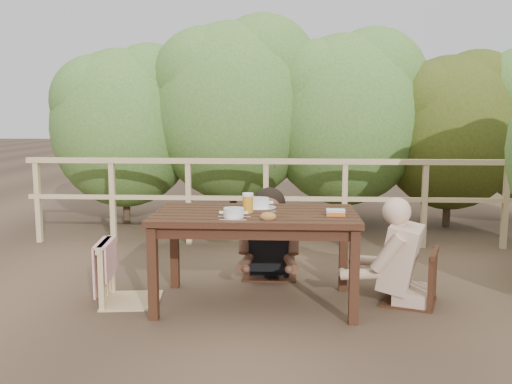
# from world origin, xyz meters

# --- Properties ---
(ground) EXTENTS (60.00, 60.00, 0.00)m
(ground) POSITION_xyz_m (0.00, 0.00, 0.00)
(ground) COLOR brown
(ground) RESTS_ON ground
(table) EXTENTS (1.58, 0.89, 0.73)m
(table) POSITION_xyz_m (0.00, 0.00, 0.37)
(table) COLOR black
(table) RESTS_ON ground
(chair_left) EXTENTS (0.52, 0.52, 0.95)m
(chair_left) POSITION_xyz_m (-1.01, -0.01, 0.47)
(chair_left) COLOR tan
(chair_left) RESTS_ON ground
(chair_far) EXTENTS (0.50, 0.50, 0.99)m
(chair_far) POSITION_xyz_m (0.09, 0.79, 0.50)
(chair_far) COLOR black
(chair_far) RESTS_ON ground
(chair_right) EXTENTS (0.54, 0.54, 0.85)m
(chair_right) POSITION_xyz_m (1.24, 0.11, 0.42)
(chair_right) COLOR black
(chair_right) RESTS_ON ground
(woman) EXTENTS (0.53, 0.65, 1.30)m
(woman) POSITION_xyz_m (0.09, 0.81, 0.65)
(woman) COLOR black
(woman) RESTS_ON ground
(diner_right) EXTENTS (0.84, 0.76, 1.40)m
(diner_right) POSITION_xyz_m (1.27, 0.11, 0.70)
(diner_right) COLOR tan
(diner_right) RESTS_ON ground
(railing) EXTENTS (5.60, 0.10, 1.01)m
(railing) POSITION_xyz_m (0.00, 2.00, 0.51)
(railing) COLOR tan
(railing) RESTS_ON ground
(hedge_row) EXTENTS (6.60, 1.60, 3.80)m
(hedge_row) POSITION_xyz_m (0.40, 3.20, 1.90)
(hedge_row) COLOR #416329
(hedge_row) RESTS_ON ground
(soup_near) EXTENTS (0.26, 0.26, 0.09)m
(soup_near) POSITION_xyz_m (-0.15, -0.23, 0.78)
(soup_near) COLOR white
(soup_near) RESTS_ON table
(soup_far) EXTENTS (0.28, 0.28, 0.09)m
(soup_far) POSITION_xyz_m (0.02, 0.24, 0.78)
(soup_far) COLOR white
(soup_far) RESTS_ON table
(bread_roll) EXTENTS (0.12, 0.09, 0.07)m
(bread_roll) POSITION_xyz_m (0.11, -0.30, 0.77)
(bread_roll) COLOR #985827
(bread_roll) RESTS_ON table
(beer_glass) EXTENTS (0.09, 0.09, 0.17)m
(beer_glass) POSITION_xyz_m (-0.06, -0.01, 0.82)
(beer_glass) COLOR gold
(beer_glass) RESTS_ON table
(tumbler) EXTENTS (0.06, 0.06, 0.07)m
(tumbler) POSITION_xyz_m (0.13, -0.19, 0.77)
(tumbler) COLOR white
(tumbler) RESTS_ON table
(butter_tub) EXTENTS (0.15, 0.11, 0.06)m
(butter_tub) POSITION_xyz_m (0.62, -0.11, 0.76)
(butter_tub) COLOR silver
(butter_tub) RESTS_ON table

